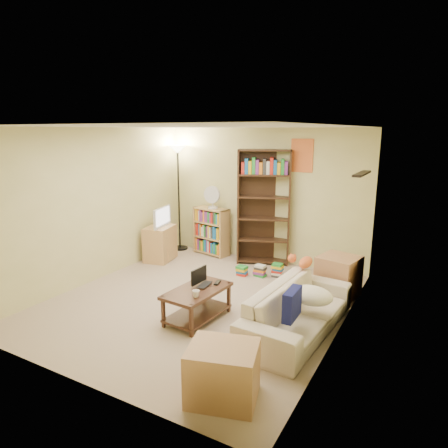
# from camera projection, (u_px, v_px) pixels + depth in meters

# --- Properties ---
(room) EXTENTS (4.50, 4.54, 2.52)m
(room) POSITION_uv_depth(u_px,v_px,m) (199.00, 192.00, 5.52)
(room) COLOR tan
(room) RESTS_ON ground
(sofa) EXTENTS (2.08, 1.04, 0.58)m
(sofa) POSITION_uv_depth(u_px,v_px,m) (298.00, 310.00, 4.93)
(sofa) COLOR beige
(sofa) RESTS_ON ground
(navy_pillow) EXTENTS (0.13, 0.38, 0.34)m
(navy_pillow) POSITION_uv_depth(u_px,v_px,m) (292.00, 304.00, 4.47)
(navy_pillow) COLOR #131756
(navy_pillow) RESTS_ON sofa
(cream_blanket) EXTENTS (0.53, 0.38, 0.23)m
(cream_blanket) POSITION_uv_depth(u_px,v_px,m) (311.00, 295.00, 4.84)
(cream_blanket) COLOR white
(cream_blanket) RESTS_ON sofa
(tabby_cat) EXTENTS (0.45, 0.19, 0.16)m
(tabby_cat) POSITION_uv_depth(u_px,v_px,m) (303.00, 262.00, 5.60)
(tabby_cat) COLOR orange
(tabby_cat) RESTS_ON sofa
(coffee_table) EXTENTS (0.60, 0.99, 0.42)m
(coffee_table) POSITION_uv_depth(u_px,v_px,m) (197.00, 300.00, 5.25)
(coffee_table) COLOR #412719
(coffee_table) RESTS_ON ground
(laptop) EXTENTS (0.32, 0.24, 0.02)m
(laptop) POSITION_uv_depth(u_px,v_px,m) (207.00, 286.00, 5.31)
(laptop) COLOR black
(laptop) RESTS_ON coffee_table
(laptop_screen) EXTENTS (0.04, 0.32, 0.21)m
(laptop_screen) POSITION_uv_depth(u_px,v_px,m) (199.00, 275.00, 5.36)
(laptop_screen) COLOR white
(laptop_screen) RESTS_ON laptop
(mug) EXTENTS (0.10, 0.10, 0.09)m
(mug) POSITION_uv_depth(u_px,v_px,m) (196.00, 294.00, 4.96)
(mug) COLOR white
(mug) RESTS_ON coffee_table
(tv_remote) EXTENTS (0.09, 0.18, 0.02)m
(tv_remote) POSITION_uv_depth(u_px,v_px,m) (217.00, 283.00, 5.42)
(tv_remote) COLOR black
(tv_remote) RESTS_ON coffee_table
(tv_stand) EXTENTS (0.55, 0.69, 0.66)m
(tv_stand) POSITION_uv_depth(u_px,v_px,m) (160.00, 243.00, 7.67)
(tv_stand) COLOR tan
(tv_stand) RESTS_ON ground
(television) EXTENTS (0.68, 0.33, 0.38)m
(television) POSITION_uv_depth(u_px,v_px,m) (159.00, 217.00, 7.55)
(television) COLOR black
(television) RESTS_ON tv_stand
(tall_bookshelf) EXTENTS (1.01, 0.63, 2.12)m
(tall_bookshelf) POSITION_uv_depth(u_px,v_px,m) (264.00, 205.00, 7.33)
(tall_bookshelf) COLOR #3C2A17
(tall_bookshelf) RESTS_ON ground
(short_bookshelf) EXTENTS (0.78, 0.43, 0.95)m
(short_bookshelf) POSITION_uv_depth(u_px,v_px,m) (211.00, 231.00, 8.01)
(short_bookshelf) COLOR tan
(short_bookshelf) RESTS_ON ground
(desk_fan) EXTENTS (0.34, 0.19, 0.45)m
(desk_fan) POSITION_uv_depth(u_px,v_px,m) (212.00, 197.00, 7.79)
(desk_fan) COLOR silver
(desk_fan) RESTS_ON short_bookshelf
(floor_lamp) EXTENTS (0.37, 0.37, 2.17)m
(floor_lamp) POSITION_uv_depth(u_px,v_px,m) (178.00, 167.00, 8.08)
(floor_lamp) COLOR black
(floor_lamp) RESTS_ON ground
(side_table) EXTENTS (0.65, 0.65, 0.62)m
(side_table) POSITION_uv_depth(u_px,v_px,m) (338.00, 276.00, 5.99)
(side_table) COLOR tan
(side_table) RESTS_ON ground
(end_cabinet) EXTENTS (0.75, 0.68, 0.52)m
(end_cabinet) POSITION_uv_depth(u_px,v_px,m) (223.00, 373.00, 3.69)
(end_cabinet) COLOR tan
(end_cabinet) RESTS_ON ground
(book_stacks) EXTENTS (0.76, 0.39, 0.24)m
(book_stacks) POSITION_uv_depth(u_px,v_px,m) (262.00, 271.00, 6.85)
(book_stacks) COLOR red
(book_stacks) RESTS_ON ground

